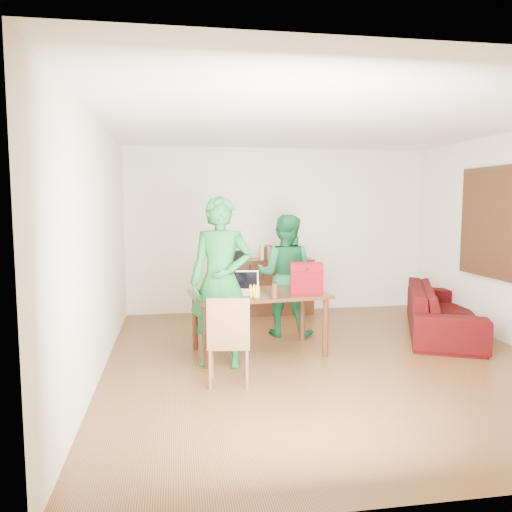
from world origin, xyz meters
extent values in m
cube|color=#412210|center=(0.00, 0.00, -0.05)|extent=(5.00, 5.50, 0.10)
cube|color=white|center=(0.00, 0.00, 2.75)|extent=(5.00, 5.50, 0.10)
cube|color=beige|center=(0.00, 2.80, 1.35)|extent=(5.00, 0.10, 2.70)
cube|color=beige|center=(0.00, -2.80, 1.35)|extent=(5.00, 0.10, 2.70)
cube|color=beige|center=(-2.55, 0.00, 1.35)|extent=(0.10, 5.50, 2.70)
cube|color=#3F2614|center=(2.46, 0.70, 1.55)|extent=(0.04, 1.28, 1.48)
cube|color=#4D2E17|center=(2.43, 0.70, 1.55)|extent=(0.01, 1.18, 1.36)
cube|color=black|center=(-0.20, 2.51, 0.45)|extent=(1.40, 0.45, 0.90)
cube|color=black|center=(-0.70, 2.51, 0.97)|extent=(0.20, 0.14, 0.14)
cube|color=#A5A6AE|center=(0.25, 2.51, 0.97)|extent=(0.24, 0.22, 0.14)
ellipsoid|color=#184A9E|center=(0.25, 2.51, 1.08)|extent=(0.14, 0.14, 0.07)
cube|color=black|center=(-0.73, 0.42, 0.72)|extent=(1.68, 1.08, 0.04)
cylinder|color=black|center=(-1.39, -0.04, 0.35)|extent=(0.07, 0.07, 0.70)
cylinder|color=black|center=(0.02, 0.14, 0.35)|extent=(0.07, 0.07, 0.70)
cylinder|color=black|center=(-1.48, 0.69, 0.35)|extent=(0.07, 0.07, 0.70)
cylinder|color=black|center=(-0.07, 0.87, 0.35)|extent=(0.07, 0.07, 0.70)
cube|color=brown|center=(-1.19, -0.55, 0.42)|extent=(0.46, 0.44, 0.05)
cube|color=brown|center=(-1.22, -0.73, 0.68)|extent=(0.41, 0.08, 0.47)
imported|color=#156126|center=(-1.21, 0.04, 0.94)|extent=(0.78, 0.60, 1.89)
imported|color=#15602F|center=(-0.23, 1.19, 0.83)|extent=(0.99, 0.90, 1.65)
cube|color=white|center=(-0.91, 0.38, 0.75)|extent=(0.39, 0.30, 0.02)
cube|color=black|center=(-0.91, 0.38, 0.88)|extent=(0.37, 0.13, 0.23)
cylinder|color=#552613|center=(-0.61, 0.07, 0.83)|extent=(0.08, 0.08, 0.19)
cube|color=maroon|center=(-0.15, 0.36, 0.88)|extent=(0.43, 0.30, 0.29)
imported|color=#380713|center=(1.95, 0.90, 0.33)|extent=(1.74, 2.42, 0.66)
camera|label=1|loc=(-1.71, -5.39, 1.82)|focal=35.00mm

